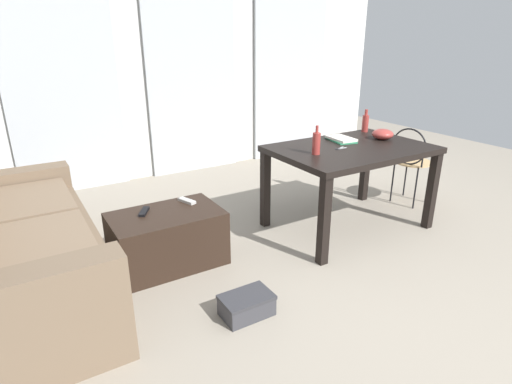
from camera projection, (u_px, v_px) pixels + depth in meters
ground_plane at (298, 233)px, 3.70m from camera, size 9.01×9.01×0.00m
wall_back at (189, 61)px, 5.04m from camera, size 5.70×0.10×2.70m
curtains at (192, 77)px, 5.04m from camera, size 4.05×0.03×2.33m
couch at (22, 253)px, 2.71m from camera, size 0.83×1.95×0.80m
coffee_table at (167, 239)px, 3.14m from camera, size 0.80×0.50×0.42m
craft_table at (351, 157)px, 3.61m from camera, size 1.33×0.91×0.75m
wire_chair at (411, 157)px, 4.18m from camera, size 0.37×0.39×0.80m
bottle_near at (316, 143)px, 3.31m from camera, size 0.06×0.06×0.23m
bottle_far at (365, 123)px, 4.09m from camera, size 0.06×0.06×0.22m
bowl at (383, 134)px, 3.81m from camera, size 0.19×0.19×0.09m
book_stack at (341, 139)px, 3.76m from camera, size 0.23×0.32×0.03m
scissors at (339, 149)px, 3.50m from camera, size 0.12×0.06×0.00m
tv_remote_primary at (187, 201)px, 3.26m from camera, size 0.10×0.17×0.02m
tv_remote_secondary at (144, 212)px, 3.07m from camera, size 0.12×0.16×0.02m
shoebox at (247, 305)px, 2.60m from camera, size 0.32×0.21×0.14m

